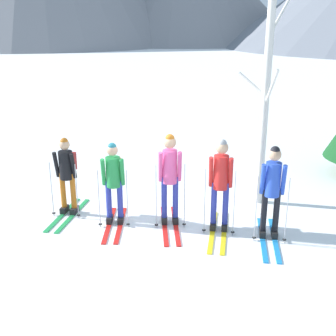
% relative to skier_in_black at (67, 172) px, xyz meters
% --- Properties ---
extents(ground_plane, '(400.00, 400.00, 0.00)m').
position_rel_skier_in_black_xyz_m(ground_plane, '(1.98, -0.42, -0.91)').
color(ground_plane, white).
extents(skier_in_black, '(0.61, 1.67, 1.63)m').
position_rel_skier_in_black_xyz_m(skier_in_black, '(0.00, 0.00, 0.00)').
color(skier_in_black, green).
rests_on(skier_in_black, ground).
extents(skier_in_green, '(0.61, 1.60, 1.65)m').
position_rel_skier_in_black_xyz_m(skier_in_green, '(1.05, -0.34, 0.02)').
color(skier_in_green, red).
rests_on(skier_in_green, ground).
extents(skier_in_pink, '(0.61, 1.74, 1.83)m').
position_rel_skier_in_black_xyz_m(skier_in_pink, '(2.12, -0.24, 0.13)').
color(skier_in_pink, red).
rests_on(skier_in_pink, ground).
extents(skier_in_red, '(0.61, 1.76, 1.81)m').
position_rel_skier_in_black_xyz_m(skier_in_red, '(3.09, -0.41, 0.12)').
color(skier_in_red, yellow).
rests_on(skier_in_red, ground).
extents(skier_in_blue, '(0.61, 1.72, 1.76)m').
position_rel_skier_in_black_xyz_m(skier_in_blue, '(4.01, -0.63, 0.06)').
color(skier_in_blue, '#1E84D1').
rests_on(skier_in_blue, ground).
extents(birch_tree_tall, '(0.98, 1.09, 4.45)m').
position_rel_skier_in_black_xyz_m(birch_tree_tall, '(3.95, 1.03, 1.37)').
color(birch_tree_tall, silver).
rests_on(birch_tree_tall, ground).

